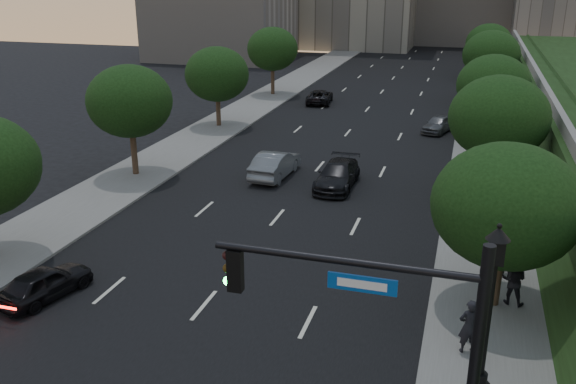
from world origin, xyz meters
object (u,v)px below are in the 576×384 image
(sedan_far_left, at_px, (320,97))
(sedan_near_right, at_px, (337,175))
(sedan_far_right, at_px, (439,124))
(pedestrian_a, at_px, (469,326))
(sedan_near_left, at_px, (45,282))
(pedestrian_b, at_px, (514,280))
(pedestrian_c, at_px, (509,255))
(street_lamp, at_px, (487,324))
(sedan_mid_left, at_px, (275,164))

(sedan_far_left, distance_m, sedan_near_right, 23.93)
(sedan_far_right, bearing_deg, pedestrian_a, -66.04)
(sedan_near_left, xyz_separation_m, sedan_far_right, (12.66, 30.42, 0.03))
(sedan_far_right, bearing_deg, sedan_near_left, -93.89)
(sedan_far_left, height_order, pedestrian_b, pedestrian_b)
(sedan_near_left, height_order, pedestrian_a, pedestrian_a)
(pedestrian_b, height_order, pedestrian_c, pedestrian_b)
(street_lamp, height_order, sedan_near_left, street_lamp)
(sedan_near_left, relative_size, pedestrian_a, 2.00)
(pedestrian_b, xyz_separation_m, pedestrian_c, (-0.06, 2.44, -0.11))
(street_lamp, distance_m, pedestrian_a, 2.84)
(street_lamp, distance_m, sedan_far_right, 32.27)
(sedan_near_right, height_order, pedestrian_b, pedestrian_b)
(sedan_near_left, relative_size, sedan_mid_left, 0.77)
(pedestrian_a, bearing_deg, sedan_far_right, -104.96)
(sedan_mid_left, relative_size, pedestrian_a, 2.59)
(sedan_far_right, xyz_separation_m, pedestrian_b, (4.24, -26.06, 0.43))
(sedan_near_right, bearing_deg, pedestrian_c, -44.44)
(sedan_near_left, height_order, sedan_near_right, sedan_near_right)
(street_lamp, relative_size, sedan_far_right, 1.44)
(sedan_near_left, bearing_deg, pedestrian_b, -150.96)
(sedan_near_right, xyz_separation_m, pedestrian_a, (7.51, -14.91, 0.36))
(sedan_near_left, distance_m, sedan_mid_left, 16.83)
(sedan_far_left, bearing_deg, street_lamp, 103.54)
(sedan_far_left, bearing_deg, sedan_far_right, 138.21)
(sedan_near_left, xyz_separation_m, pedestrian_c, (16.84, 6.80, 0.35))
(sedan_mid_left, height_order, sedan_near_right, sedan_mid_left)
(sedan_far_right, relative_size, pedestrian_c, 2.33)
(sedan_mid_left, distance_m, sedan_far_right, 16.56)
(sedan_mid_left, bearing_deg, sedan_near_right, 172.24)
(sedan_far_left, relative_size, sedan_near_right, 0.93)
(sedan_near_right, bearing_deg, pedestrian_b, -51.21)
(sedan_near_left, xyz_separation_m, sedan_near_right, (7.88, 15.61, 0.09))
(street_lamp, distance_m, pedestrian_b, 6.30)
(sedan_near_right, height_order, sedan_far_right, sedan_near_right)
(street_lamp, relative_size, sedan_far_left, 1.21)
(sedan_mid_left, xyz_separation_m, sedan_far_right, (8.78, 14.05, -0.13))
(street_lamp, bearing_deg, pedestrian_c, 82.71)
(sedan_far_left, distance_m, pedestrian_a, 40.46)
(sedan_far_left, relative_size, pedestrian_b, 2.44)
(sedan_mid_left, relative_size, sedan_far_left, 1.04)
(street_lamp, distance_m, sedan_far_left, 42.83)
(pedestrian_c, bearing_deg, street_lamp, 81.68)
(sedan_near_right, distance_m, pedestrian_b, 14.42)
(sedan_near_right, bearing_deg, sedan_far_left, 106.34)
(pedestrian_b, bearing_deg, sedan_near_right, -39.69)
(sedan_near_right, height_order, pedestrian_a, pedestrian_a)
(pedestrian_b, bearing_deg, sedan_near_left, 26.07)
(street_lamp, distance_m, pedestrian_c, 8.68)
(sedan_mid_left, height_order, sedan_far_right, sedan_mid_left)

